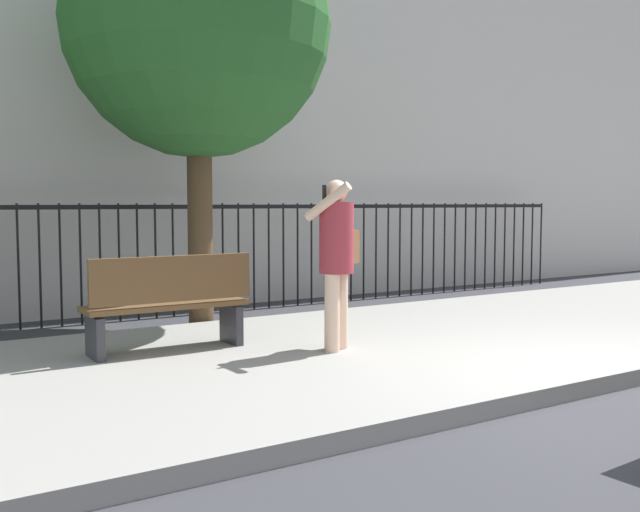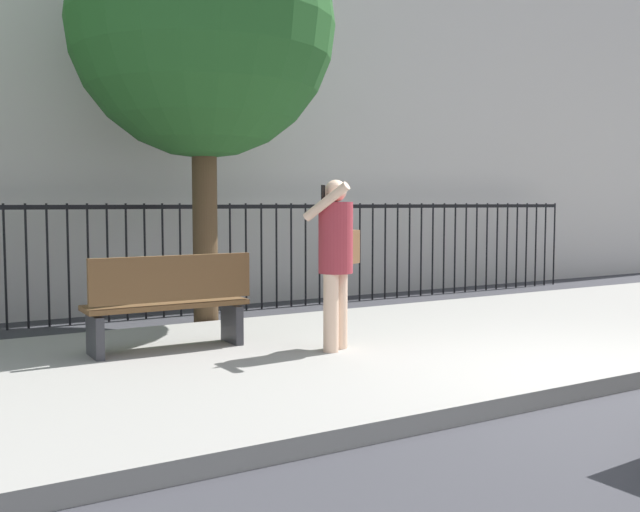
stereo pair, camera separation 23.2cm
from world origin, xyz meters
name	(u,v)px [view 2 (the right image)]	position (x,y,z in m)	size (l,w,h in m)	color
ground_plane	(613,394)	(0.00, 0.00, 0.00)	(60.00, 60.00, 0.00)	#333338
sidewalk	(441,342)	(0.00, 2.20, 0.07)	(28.00, 4.40, 0.15)	gray
building_facade	(216,8)	(0.00, 8.50, 5.11)	(28.00, 4.00, 10.21)	#BCB7B2
iron_fence	(284,241)	(0.00, 5.90, 1.02)	(12.03, 0.04, 1.60)	black
pedestrian_on_phone	(337,252)	(-1.40, 2.14, 1.13)	(0.72, 0.61, 1.68)	beige
street_bench	(169,300)	(-2.85, 2.92, 0.65)	(1.60, 0.45, 0.95)	brown
street_tree_mid	(203,26)	(-1.79, 4.61, 3.76)	(3.26, 3.26, 5.41)	#4C3823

